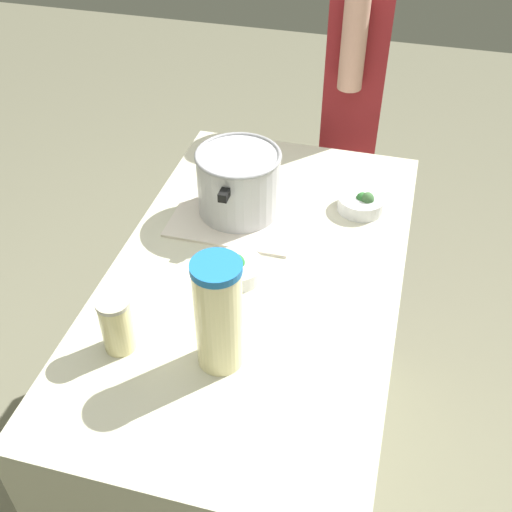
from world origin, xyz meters
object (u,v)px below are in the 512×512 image
at_px(lemonade_pitcher, 216,314).
at_px(person_cook, 352,118).
at_px(mason_jar, 117,324).
at_px(broccoli_bowl_front, 361,202).
at_px(cooking_pot, 239,181).
at_px(broccoli_bowl_center, 237,268).

bearing_deg(lemonade_pitcher, person_cook, -5.45).
bearing_deg(person_cook, lemonade_pitcher, 174.55).
height_order(mason_jar, broccoli_bowl_front, mason_jar).
bearing_deg(mason_jar, cooking_pot, -11.98).
height_order(lemonade_pitcher, broccoli_bowl_front, lemonade_pitcher).
distance_m(lemonade_pitcher, mason_jar, 0.24).
relative_size(cooking_pot, person_cook, 0.19).
xyz_separation_m(lemonade_pitcher, broccoli_bowl_front, (0.65, -0.23, -0.12)).
xyz_separation_m(cooking_pot, broccoli_bowl_front, (0.10, -0.34, -0.08)).
relative_size(broccoli_bowl_center, person_cook, 0.08).
distance_m(broccoli_bowl_front, broccoli_bowl_center, 0.46).
bearing_deg(lemonade_pitcher, mason_jar, 95.60).
bearing_deg(broccoli_bowl_center, person_cook, -9.12).
bearing_deg(person_cook, broccoli_bowl_front, -169.70).
bearing_deg(broccoli_bowl_front, mason_jar, 145.41).
bearing_deg(person_cook, broccoli_bowl_center, 170.88).
distance_m(cooking_pot, broccoli_bowl_front, 0.37).
bearing_deg(broccoli_bowl_front, broccoli_bowl_center, 143.94).
relative_size(mason_jar, broccoli_bowl_center, 1.07).
bearing_deg(broccoli_bowl_front, cooking_pot, 106.71).
relative_size(lemonade_pitcher, broccoli_bowl_front, 2.08).
bearing_deg(cooking_pot, broccoli_bowl_front, -73.29).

